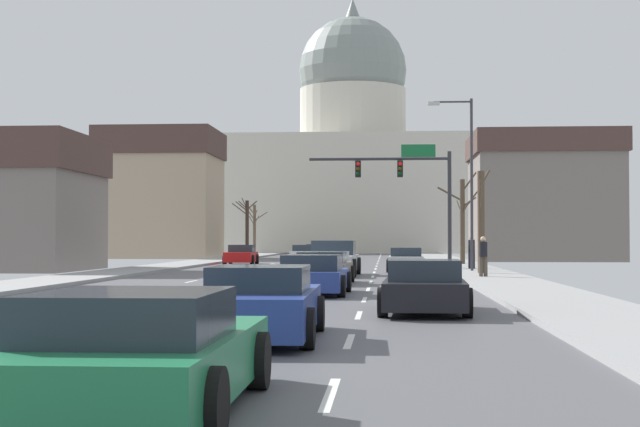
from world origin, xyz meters
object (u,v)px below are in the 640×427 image
object	(u,v)px
sedan_near_06	(140,355)
pedestrian_00	(483,254)
sedan_near_00	(406,260)
sedan_near_05	(261,305)
pedestrian_01	(472,250)
sedan_near_03	(313,276)
sedan_oncoming_03	(326,250)
signal_gantry	(409,180)
sedan_oncoming_00	(241,255)
pickup_truck_near_01	(333,260)
sedan_near_02	(323,268)
sedan_near_04	(424,288)
sedan_oncoming_01	(304,253)
sedan_oncoming_02	(316,252)
street_lamp_right	(466,169)

from	to	relation	value
sedan_near_06	pedestrian_00	bearing A→B (deg)	77.96
sedan_near_00	sedan_near_05	xyz separation A→B (m)	(-3.07, -32.29, 0.00)
sedan_near_06	pedestrian_01	distance (m)	40.16
sedan_near_03	sedan_oncoming_03	size ratio (longest dim) A/B	1.06
signal_gantry	sedan_near_00	bearing A→B (deg)	-93.81
sedan_oncoming_00	pedestrian_01	size ratio (longest dim) A/B	2.53
pickup_truck_near_01	sedan_near_06	bearing A→B (deg)	-89.88
sedan_near_05	sedan_near_02	bearing A→B (deg)	90.77
signal_gantry	sedan_near_02	bearing A→B (deg)	-101.73
sedan_near_02	pedestrian_00	bearing A→B (deg)	30.04
sedan_near_02	sedan_near_03	bearing A→B (deg)	-88.68
signal_gantry	sedan_oncoming_00	bearing A→B (deg)	142.90
sedan_near_03	sedan_near_04	distance (m)	7.42
sedan_oncoming_01	sedan_oncoming_03	bearing A→B (deg)	89.35
sedan_oncoming_00	sedan_oncoming_03	bearing A→B (deg)	83.11
signal_gantry	sedan_near_05	xyz separation A→B (m)	(-3.37, -36.67, -4.37)
sedan_oncoming_03	sedan_oncoming_02	bearing A→B (deg)	-89.96
pickup_truck_near_01	sedan_oncoming_03	world-z (taller)	pickup_truck_near_01
sedan_near_03	sedan_near_05	distance (m)	12.51
sedan_near_03	sedan_near_06	bearing A→B (deg)	-90.53
sedan_near_04	sedan_oncoming_01	world-z (taller)	sedan_oncoming_01
sedan_near_00	pedestrian_01	bearing A→B (deg)	11.73
sedan_near_04	sedan_oncoming_00	distance (m)	40.34
sedan_near_06	pickup_truck_near_01	bearing A→B (deg)	90.12
street_lamp_right	sedan_near_05	bearing A→B (deg)	-101.23
sedan_oncoming_00	pedestrian_00	distance (m)	25.67
signal_gantry	sedan_near_04	distance (m)	31.24
signal_gantry	pedestrian_01	xyz separation A→B (m)	(3.08, -3.69, -3.87)
sedan_near_04	pedestrian_01	world-z (taller)	pedestrian_01
sedan_oncoming_00	pickup_truck_near_01	bearing A→B (deg)	-68.65
sedan_near_03	pedestrian_01	size ratio (longest dim) A/B	2.70
pickup_truck_near_01	sedan_oncoming_02	distance (m)	35.55
street_lamp_right	pedestrian_00	distance (m)	8.03
sedan_near_00	sedan_oncoming_03	bearing A→B (deg)	99.23
sedan_near_06	sedan_near_03	bearing A→B (deg)	89.47
signal_gantry	sedan_near_02	world-z (taller)	signal_gantry
sedan_near_05	sedan_near_04	bearing A→B (deg)	62.91
sedan_near_00	pickup_truck_near_01	xyz separation A→B (m)	(-3.42, -5.38, 0.13)
sedan_oncoming_01	sedan_oncoming_02	xyz separation A→B (m)	(0.24, 8.70, 0.01)
sedan_near_03	street_lamp_right	bearing A→B (deg)	70.82
sedan_near_03	sedan_oncoming_00	world-z (taller)	sedan_oncoming_00
sedan_near_00	sedan_oncoming_01	distance (m)	22.44
sedan_oncoming_00	street_lamp_right	bearing A→B (deg)	-48.45
signal_gantry	pedestrian_00	bearing A→B (deg)	-79.24
sedan_oncoming_03	pedestrian_01	distance (m)	42.59
sedan_near_03	sedan_oncoming_01	size ratio (longest dim) A/B	0.98
sedan_near_00	pedestrian_00	bearing A→B (deg)	-72.82
sedan_oncoming_00	sedan_oncoming_03	distance (m)	29.79
street_lamp_right	sedan_near_04	size ratio (longest dim) A/B	1.90
signal_gantry	sedan_oncoming_03	bearing A→B (deg)	100.71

